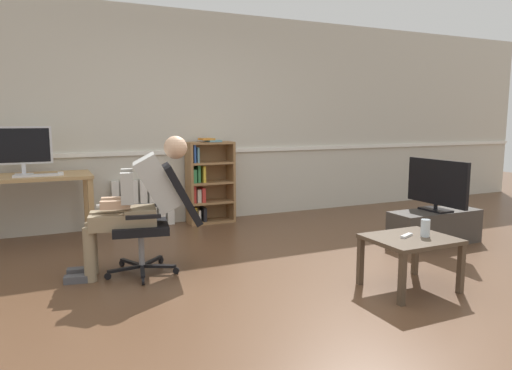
# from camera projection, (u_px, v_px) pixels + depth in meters

# --- Properties ---
(ground_plane) EXTENTS (18.00, 18.00, 0.00)m
(ground_plane) POSITION_uv_depth(u_px,v_px,m) (283.00, 284.00, 3.82)
(ground_plane) COLOR brown
(back_wall) EXTENTS (12.00, 0.13, 2.70)m
(back_wall) POSITION_uv_depth(u_px,v_px,m) (187.00, 118.00, 6.01)
(back_wall) COLOR beige
(back_wall) RESTS_ON ground_plane
(computer_desk) EXTENTS (1.17, 0.67, 0.76)m
(computer_desk) POSITION_uv_depth(u_px,v_px,m) (33.00, 185.00, 4.89)
(computer_desk) COLOR tan
(computer_desk) RESTS_ON ground_plane
(imac_monitor) EXTENTS (0.58, 0.14, 0.51)m
(imac_monitor) POSITION_uv_depth(u_px,v_px,m) (22.00, 147.00, 4.87)
(imac_monitor) COLOR silver
(imac_monitor) RESTS_ON computer_desk
(keyboard) EXTENTS (0.43, 0.12, 0.02)m
(keyboard) POSITION_uv_depth(u_px,v_px,m) (36.00, 175.00, 4.77)
(keyboard) COLOR silver
(keyboard) RESTS_ON computer_desk
(computer_mouse) EXTENTS (0.06, 0.10, 0.03)m
(computer_mouse) POSITION_uv_depth(u_px,v_px,m) (61.00, 174.00, 4.88)
(computer_mouse) COLOR white
(computer_mouse) RESTS_ON computer_desk
(bookshelf) EXTENTS (0.60, 0.29, 1.10)m
(bookshelf) POSITION_uv_depth(u_px,v_px,m) (207.00, 183.00, 6.01)
(bookshelf) COLOR olive
(bookshelf) RESTS_ON ground_plane
(radiator) EXTENTS (0.76, 0.08, 0.59)m
(radiator) POSITION_uv_depth(u_px,v_px,m) (144.00, 203.00, 5.80)
(radiator) COLOR white
(radiator) RESTS_ON ground_plane
(office_chair) EXTENTS (0.87, 0.62, 0.96)m
(office_chair) POSITION_uv_depth(u_px,v_px,m) (159.00, 214.00, 4.04)
(office_chair) COLOR black
(office_chair) RESTS_ON ground_plane
(person_seated) EXTENTS (1.05, 0.48, 1.20)m
(person_seated) POSITION_uv_depth(u_px,v_px,m) (138.00, 201.00, 3.98)
(person_seated) COLOR #937F60
(person_seated) RESTS_ON ground_plane
(tv_stand) EXTENTS (1.03, 0.37, 0.36)m
(tv_stand) POSITION_uv_depth(u_px,v_px,m) (435.00, 227.00, 5.02)
(tv_stand) COLOR #3D3833
(tv_stand) RESTS_ON ground_plane
(tv_screen) EXTENTS (0.20, 0.80, 0.55)m
(tv_screen) POSITION_uv_depth(u_px,v_px,m) (437.00, 184.00, 4.96)
(tv_screen) COLOR black
(tv_screen) RESTS_ON tv_stand
(coffee_table) EXTENTS (0.65, 0.54, 0.42)m
(coffee_table) POSITION_uv_depth(u_px,v_px,m) (410.00, 245.00, 3.66)
(coffee_table) COLOR #4C3D2D
(coffee_table) RESTS_ON ground_plane
(drinking_glass) EXTENTS (0.07, 0.07, 0.14)m
(drinking_glass) POSITION_uv_depth(u_px,v_px,m) (425.00, 228.00, 3.66)
(drinking_glass) COLOR silver
(drinking_glass) RESTS_ON coffee_table
(spare_remote) EXTENTS (0.15, 0.09, 0.02)m
(spare_remote) POSITION_uv_depth(u_px,v_px,m) (407.00, 236.00, 3.66)
(spare_remote) COLOR white
(spare_remote) RESTS_ON coffee_table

